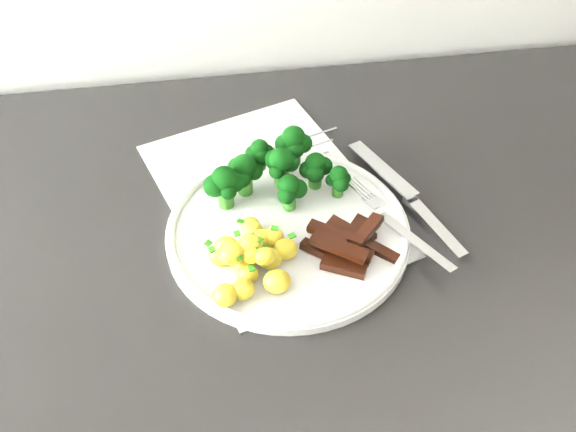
{
  "coord_description": "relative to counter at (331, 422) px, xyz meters",
  "views": [
    {
      "loc": [
        -0.2,
        1.15,
        1.45
      ],
      "look_at": [
        -0.12,
        1.66,
        0.93
      ],
      "focal_mm": 43.67,
      "sensor_mm": 36.0,
      "label": 1
    }
  ],
  "objects": [
    {
      "name": "counter",
      "position": [
        0.0,
        0.0,
        0.0
      ],
      "size": [
        2.39,
        0.6,
        0.9
      ],
      "color": "black",
      "rests_on": "ground"
    },
    {
      "name": "recipe_paper",
      "position": [
        -0.08,
        0.05,
        0.45
      ],
      "size": [
        0.31,
        0.36,
        0.0
      ],
      "color": "silver",
      "rests_on": "counter"
    },
    {
      "name": "plate",
      "position": [
        -0.07,
        -0.01,
        0.46
      ],
      "size": [
        0.26,
        0.26,
        0.02
      ],
      "color": "white",
      "rests_on": "counter"
    },
    {
      "name": "broccoli",
      "position": [
        -0.07,
        0.06,
        0.49
      ],
      "size": [
        0.16,
        0.1,
        0.06
      ],
      "color": "#27631A",
      "rests_on": "plate"
    },
    {
      "name": "potatoes",
      "position": [
        -0.12,
        -0.05,
        0.47
      ],
      "size": [
        0.1,
        0.11,
        0.04
      ],
      "color": "gold",
      "rests_on": "plate"
    },
    {
      "name": "beef_strips",
      "position": [
        -0.01,
        -0.05,
        0.47
      ],
      "size": [
        0.1,
        0.09,
        0.03
      ],
      "color": "black",
      "rests_on": "plate"
    },
    {
      "name": "fork",
      "position": [
        0.05,
        -0.03,
        0.47
      ],
      "size": [
        0.08,
        0.16,
        0.02
      ],
      "color": "silver",
      "rests_on": "plate"
    },
    {
      "name": "knife",
      "position": [
        0.08,
        0.0,
        0.46
      ],
      "size": [
        0.09,
        0.2,
        0.02
      ],
      "color": "silver",
      "rests_on": "plate"
    }
  ]
}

